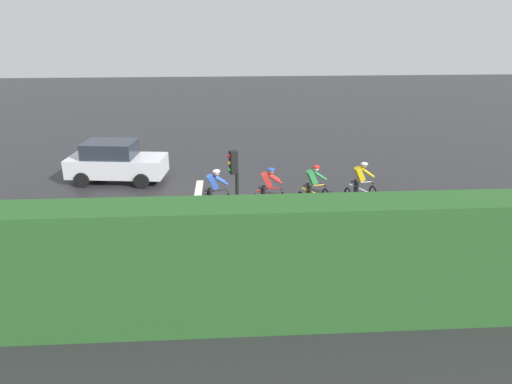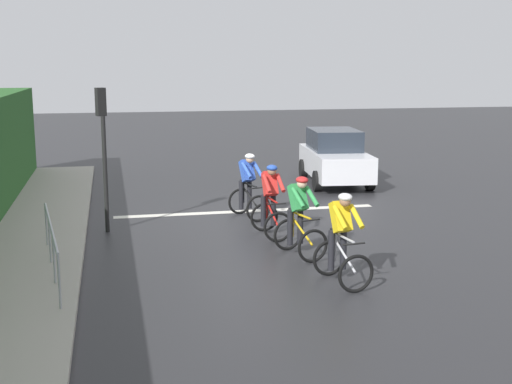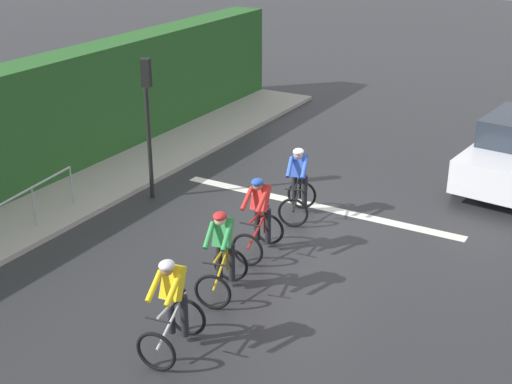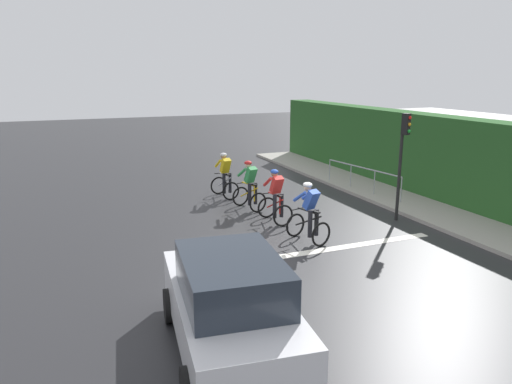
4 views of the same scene
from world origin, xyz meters
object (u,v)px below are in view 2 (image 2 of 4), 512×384
at_px(cyclist_lead, 342,240).
at_px(cyclist_fourth, 248,187).
at_px(cyclist_mid, 271,202).
at_px(car_white, 335,157).
at_px(pedestrian_railing_kerbside, 51,236).
at_px(cyclist_second, 299,218).
at_px(traffic_light_near_crossing, 103,137).

xyz_separation_m(cyclist_lead, cyclist_fourth, (0.56, -5.50, 0.00)).
relative_size(cyclist_lead, cyclist_mid, 1.00).
height_order(cyclist_lead, cyclist_mid, same).
height_order(cyclist_mid, cyclist_fourth, same).
distance_m(cyclist_mid, cyclist_fourth, 1.97).
relative_size(cyclist_lead, car_white, 0.39).
distance_m(car_white, pedestrian_railing_kerbside, 11.84).
bearing_deg(cyclist_lead, cyclist_mid, -82.82).
height_order(cyclist_second, pedestrian_railing_kerbside, cyclist_second).
distance_m(cyclist_fourth, car_white, 5.76).
xyz_separation_m(cyclist_fourth, traffic_light_near_crossing, (3.55, 0.70, 1.43)).
relative_size(cyclist_mid, car_white, 0.39).
xyz_separation_m(car_white, pedestrian_railing_kerbside, (8.30, 8.43, -0.07)).
bearing_deg(car_white, cyclist_mid, 59.65).
bearing_deg(car_white, traffic_light_near_crossing, 34.40).
xyz_separation_m(cyclist_lead, car_white, (-3.24, -9.83, 0.08)).
bearing_deg(cyclist_lead, pedestrian_railing_kerbside, -15.44).
xyz_separation_m(cyclist_mid, pedestrian_railing_kerbside, (4.61, 2.14, 0.01)).
height_order(cyclist_second, cyclist_mid, same).
height_order(cyclist_mid, traffic_light_near_crossing, traffic_light_near_crossing).
bearing_deg(car_white, pedestrian_railing_kerbside, 45.46).
height_order(cyclist_mid, pedestrian_railing_kerbside, cyclist_mid).
bearing_deg(traffic_light_near_crossing, cyclist_lead, 130.50).
xyz_separation_m(traffic_light_near_crossing, pedestrian_railing_kerbside, (0.96, 3.41, -1.42)).
distance_m(cyclist_lead, cyclist_fourth, 5.53).
bearing_deg(cyclist_second, pedestrian_railing_kerbside, 5.46).
bearing_deg(cyclist_lead, car_white, -108.25).
relative_size(cyclist_second, cyclist_fourth, 1.00).
height_order(cyclist_lead, cyclist_fourth, same).
bearing_deg(cyclist_fourth, cyclist_mid, 93.22).
relative_size(cyclist_lead, cyclist_fourth, 1.00).
height_order(car_white, pedestrian_railing_kerbside, car_white).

